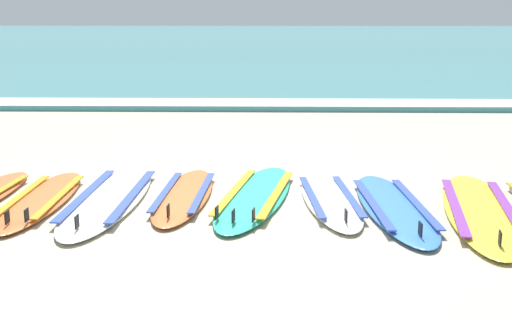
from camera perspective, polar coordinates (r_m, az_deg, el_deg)
The scene contains 10 objects.
ground_plane at distance 6.26m, azimuth -2.43°, elevation -3.89°, with size 80.00×80.00×0.00m, color #B7AD93.
sea at distance 41.72m, azimuth 0.68°, elevation 10.80°, with size 80.00×60.00×0.10m, color teal.
wave_foam_strip at distance 12.34m, azimuth -0.62°, elevation 4.93°, with size 80.00×1.05×0.11m, color white.
surfboard_2 at distance 6.60m, azimuth -18.66°, elevation -3.34°, with size 0.55×2.11×0.18m.
surfboard_3 at distance 6.48m, azimuth -12.93°, elevation -3.28°, with size 0.70×2.59×0.18m.
surfboard_4 at distance 6.45m, azimuth -6.44°, elevation -3.11°, with size 0.59×2.06×0.18m.
surfboard_5 at distance 6.38m, azimuth -0.07°, elevation -3.20°, with size 1.01×2.44×0.18m.
surfboard_6 at distance 6.30m, azimuth 6.62°, elevation -3.49°, with size 0.66×2.04×0.18m.
surfboard_7 at distance 6.18m, azimuth 12.18°, elevation -4.06°, with size 0.68×2.30×0.18m.
surfboard_8 at distance 6.28m, azimuth 19.38°, elevation -4.25°, with size 1.07×2.64×0.18m.
Camera 1 is at (0.39, -5.97, 1.84)m, focal length 44.87 mm.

